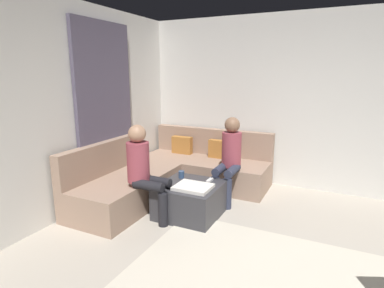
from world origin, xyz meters
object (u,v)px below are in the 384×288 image
(game_remote, at_px, (210,180))
(person_on_couch_back, at_px, (229,156))
(ottoman, at_px, (190,200))
(person_on_couch_side, at_px, (145,168))
(coffee_mug, at_px, (181,174))
(sectional_couch, at_px, (173,174))

(game_remote, distance_m, person_on_couch_back, 0.54)
(ottoman, height_order, game_remote, game_remote)
(game_remote, height_order, person_on_couch_side, person_on_couch_side)
(coffee_mug, height_order, person_on_couch_side, person_on_couch_side)
(sectional_couch, distance_m, ottoman, 0.90)
(sectional_couch, distance_m, coffee_mug, 0.64)
(ottoman, xyz_separation_m, game_remote, (0.18, 0.22, 0.22))
(ottoman, xyz_separation_m, coffee_mug, (-0.22, 0.18, 0.26))
(sectional_couch, distance_m, person_on_couch_side, 1.05)
(sectional_couch, bearing_deg, coffee_mug, -49.69)
(game_remote, xyz_separation_m, person_on_couch_back, (0.10, 0.48, 0.23))
(person_on_couch_back, bearing_deg, sectional_couch, 3.53)
(sectional_couch, xyz_separation_m, person_on_couch_side, (0.15, -0.96, 0.38))
(game_remote, bearing_deg, coffee_mug, -174.29)
(sectional_couch, bearing_deg, person_on_couch_side, -81.29)
(ottoman, distance_m, game_remote, 0.36)
(person_on_couch_back, bearing_deg, game_remote, 78.71)
(sectional_couch, bearing_deg, person_on_couch_back, 3.53)
(sectional_couch, xyz_separation_m, game_remote, (0.80, -0.43, 0.15))
(game_remote, bearing_deg, person_on_couch_back, 78.71)
(game_remote, distance_m, person_on_couch_side, 0.87)
(sectional_couch, relative_size, person_on_couch_back, 2.12)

